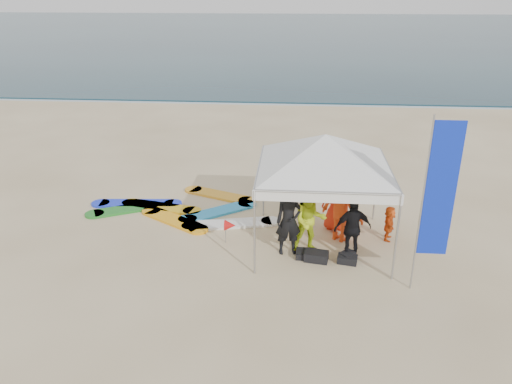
{
  "coord_description": "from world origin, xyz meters",
  "views": [
    {
      "loc": [
        0.94,
        -9.13,
        6.16
      ],
      "look_at": [
        0.01,
        2.6,
        1.2
      ],
      "focal_mm": 35.0,
      "sensor_mm": 36.0,
      "label": 1
    }
  ],
  "objects_px": {
    "person_seated": "(389,223)",
    "surfboard_spread": "(182,210)",
    "person_yellow": "(310,220)",
    "person_orange_b": "(337,200)",
    "person_orange_a": "(342,207)",
    "person_black_a": "(289,221)",
    "marker_pennant": "(230,225)",
    "feather_flag": "(438,192)",
    "canopy_tent": "(326,135)",
    "person_black_b": "(353,228)"
  },
  "relations": [
    {
      "from": "feather_flag",
      "to": "marker_pennant",
      "type": "distance_m",
      "value": 5.11
    },
    {
      "from": "person_seated",
      "to": "surfboard_spread",
      "type": "bearing_deg",
      "value": 90.75
    },
    {
      "from": "person_orange_a",
      "to": "feather_flag",
      "type": "bearing_deg",
      "value": 163.58
    },
    {
      "from": "person_black_a",
      "to": "marker_pennant",
      "type": "bearing_deg",
      "value": 153.85
    },
    {
      "from": "person_orange_a",
      "to": "person_black_b",
      "type": "relative_size",
      "value": 1.19
    },
    {
      "from": "person_black_b",
      "to": "person_orange_b",
      "type": "xyz_separation_m",
      "value": [
        -0.27,
        1.48,
        0.07
      ]
    },
    {
      "from": "person_orange_a",
      "to": "marker_pennant",
      "type": "relative_size",
      "value": 2.89
    },
    {
      "from": "person_yellow",
      "to": "person_black_a",
      "type": "bearing_deg",
      "value": -174.73
    },
    {
      "from": "person_yellow",
      "to": "marker_pennant",
      "type": "bearing_deg",
      "value": 163.84
    },
    {
      "from": "person_black_b",
      "to": "canopy_tent",
      "type": "height_order",
      "value": "canopy_tent"
    },
    {
      "from": "person_seated",
      "to": "canopy_tent",
      "type": "xyz_separation_m",
      "value": [
        -1.76,
        -0.36,
        2.41
      ]
    },
    {
      "from": "surfboard_spread",
      "to": "canopy_tent",
      "type": "bearing_deg",
      "value": -22.61
    },
    {
      "from": "person_seated",
      "to": "feather_flag",
      "type": "relative_size",
      "value": 0.24
    },
    {
      "from": "person_orange_a",
      "to": "canopy_tent",
      "type": "distance_m",
      "value": 2.04
    },
    {
      "from": "person_yellow",
      "to": "person_seated",
      "type": "height_order",
      "value": "person_yellow"
    },
    {
      "from": "person_yellow",
      "to": "marker_pennant",
      "type": "height_order",
      "value": "person_yellow"
    },
    {
      "from": "person_seated",
      "to": "feather_flag",
      "type": "xyz_separation_m",
      "value": [
        0.42,
        -2.24,
        1.82
      ]
    },
    {
      "from": "person_black_b",
      "to": "canopy_tent",
      "type": "xyz_separation_m",
      "value": [
        -0.72,
        0.62,
        2.1
      ]
    },
    {
      "from": "person_orange_b",
      "to": "canopy_tent",
      "type": "xyz_separation_m",
      "value": [
        -0.45,
        -0.86,
        2.03
      ]
    },
    {
      "from": "canopy_tent",
      "to": "feather_flag",
      "type": "bearing_deg",
      "value": -40.84
    },
    {
      "from": "person_yellow",
      "to": "person_orange_a",
      "type": "bearing_deg",
      "value": 29.72
    },
    {
      "from": "canopy_tent",
      "to": "surfboard_spread",
      "type": "bearing_deg",
      "value": 157.39
    },
    {
      "from": "canopy_tent",
      "to": "feather_flag",
      "type": "xyz_separation_m",
      "value": [
        2.18,
        -1.88,
        -0.6
      ]
    },
    {
      "from": "canopy_tent",
      "to": "feather_flag",
      "type": "height_order",
      "value": "feather_flag"
    },
    {
      "from": "person_yellow",
      "to": "person_black_b",
      "type": "height_order",
      "value": "person_yellow"
    },
    {
      "from": "marker_pennant",
      "to": "surfboard_spread",
      "type": "relative_size",
      "value": 0.12
    },
    {
      "from": "canopy_tent",
      "to": "surfboard_spread",
      "type": "relative_size",
      "value": 0.84
    },
    {
      "from": "marker_pennant",
      "to": "person_black_a",
      "type": "bearing_deg",
      "value": -14.27
    },
    {
      "from": "person_yellow",
      "to": "person_seated",
      "type": "xyz_separation_m",
      "value": [
        2.06,
        0.76,
        -0.38
      ]
    },
    {
      "from": "marker_pennant",
      "to": "person_yellow",
      "type": "bearing_deg",
      "value": -7.12
    },
    {
      "from": "person_black_a",
      "to": "person_seated",
      "type": "xyz_separation_m",
      "value": [
        2.57,
        0.89,
        -0.4
      ]
    },
    {
      "from": "feather_flag",
      "to": "person_orange_a",
      "type": "bearing_deg",
      "value": 127.51
    },
    {
      "from": "person_yellow",
      "to": "surfboard_spread",
      "type": "bearing_deg",
      "value": 141.62
    },
    {
      "from": "person_yellow",
      "to": "person_seated",
      "type": "distance_m",
      "value": 2.23
    },
    {
      "from": "person_black_b",
      "to": "person_seated",
      "type": "bearing_deg",
      "value": -150.25
    },
    {
      "from": "canopy_tent",
      "to": "person_black_a",
      "type": "bearing_deg",
      "value": -146.53
    },
    {
      "from": "person_orange_b",
      "to": "surfboard_spread",
      "type": "height_order",
      "value": "person_orange_b"
    },
    {
      "from": "person_orange_a",
      "to": "surfboard_spread",
      "type": "distance_m",
      "value": 4.76
    },
    {
      "from": "person_black_b",
      "to": "person_orange_b",
      "type": "bearing_deg",
      "value": -93.2
    },
    {
      "from": "person_orange_a",
      "to": "surfboard_spread",
      "type": "height_order",
      "value": "person_orange_a"
    },
    {
      "from": "person_seated",
      "to": "marker_pennant",
      "type": "xyz_separation_m",
      "value": [
        -4.05,
        -0.51,
        0.03
      ]
    },
    {
      "from": "person_black_a",
      "to": "feather_flag",
      "type": "bearing_deg",
      "value": -36.23
    },
    {
      "from": "person_yellow",
      "to": "canopy_tent",
      "type": "distance_m",
      "value": 2.09
    },
    {
      "from": "person_orange_a",
      "to": "marker_pennant",
      "type": "distance_m",
      "value": 2.88
    },
    {
      "from": "person_orange_a",
      "to": "person_seated",
      "type": "relative_size",
      "value": 1.99
    },
    {
      "from": "person_black_a",
      "to": "marker_pennant",
      "type": "relative_size",
      "value": 2.71
    },
    {
      "from": "person_orange_a",
      "to": "person_orange_b",
      "type": "relative_size",
      "value": 1.09
    },
    {
      "from": "person_black_a",
      "to": "canopy_tent",
      "type": "xyz_separation_m",
      "value": [
        0.81,
        0.53,
        2.01
      ]
    },
    {
      "from": "person_orange_b",
      "to": "feather_flag",
      "type": "xyz_separation_m",
      "value": [
        1.73,
        -2.75,
        1.43
      ]
    },
    {
      "from": "surfboard_spread",
      "to": "person_seated",
      "type": "bearing_deg",
      "value": -12.68
    }
  ]
}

